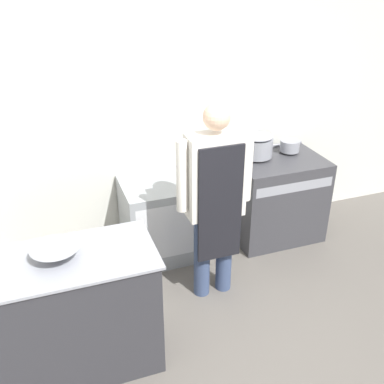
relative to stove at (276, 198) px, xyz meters
The scene contains 9 objects.
ground_plane 2.06m from the stove, 126.72° to the right, with size 14.00×14.00×0.00m, color #5B5651.
wall_back 1.56m from the stove, 161.06° to the left, with size 8.00×0.05×2.70m.
prep_counter 2.49m from the stove, 153.93° to the right, with size 1.25×0.62×0.94m.
stove is the anchor object (origin of this frame).
fridge_unit 1.28m from the stove, behind, with size 0.64×0.62×0.79m.
person_cook 1.30m from the stove, 145.71° to the right, with size 0.64×0.24×1.73m.
mixing_bowl 2.55m from the stove, 154.61° to the right, with size 0.32×0.32×0.08m.
stock_pot 0.62m from the stove, 149.69° to the left, with size 0.32×0.32×0.24m.
sauce_pot 0.56m from the stove, 33.33° to the left, with size 0.20×0.20×0.12m.
Camera 1 is at (-1.02, -2.01, 2.66)m, focal length 42.00 mm.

